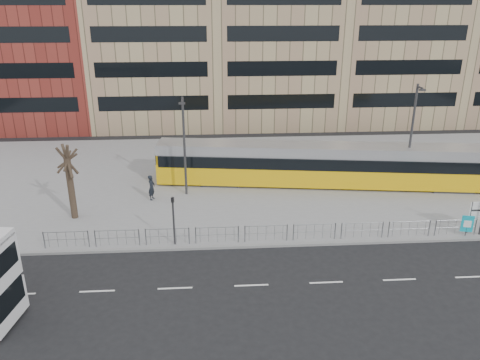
{
  "coord_description": "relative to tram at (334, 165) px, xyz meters",
  "views": [
    {
      "loc": [
        -4.0,
        -24.9,
        14.01
      ],
      "look_at": [
        -1.93,
        6.0,
        2.12
      ],
      "focal_mm": 35.0,
      "sensor_mm": 36.0,
      "label": 1
    }
  ],
  "objects": [
    {
      "name": "ad_panel",
      "position": [
        6.13,
        -9.19,
        -0.87
      ],
      "size": [
        0.72,
        0.22,
        1.37
      ],
      "rotation": [
        0.0,
        0.0,
        -0.24
      ],
      "color": "#2D2D30",
      "rests_on": "plaza"
    },
    {
      "name": "bare_tree",
      "position": [
        -19.19,
        -4.84,
        3.71
      ],
      "size": [
        3.84,
        3.84,
        7.16
      ],
      "color": "#2F221A",
      "rests_on": "plaza"
    },
    {
      "name": "ground",
      "position": [
        -5.84,
        -9.59,
        -1.82
      ],
      "size": [
        120.0,
        120.0,
        0.0
      ],
      "primitive_type": "plane",
      "color": "black",
      "rests_on": "ground"
    },
    {
      "name": "kerb",
      "position": [
        -5.84,
        -9.54,
        -1.74
      ],
      "size": [
        64.0,
        0.25,
        0.17
      ],
      "primitive_type": "cube",
      "color": "gray",
      "rests_on": "ground"
    },
    {
      "name": "road_markings",
      "position": [
        -4.84,
        -13.59,
        -1.81
      ],
      "size": [
        62.0,
        0.12,
        0.01
      ],
      "primitive_type": "cube",
      "color": "white",
      "rests_on": "ground"
    },
    {
      "name": "tram",
      "position": [
        0.0,
        0.0,
        0.0
      ],
      "size": [
        28.31,
        6.49,
        3.32
      ],
      "rotation": [
        0.0,
        0.0,
        -0.14
      ],
      "color": "#E0AC0C",
      "rests_on": "plaza"
    },
    {
      "name": "pedestrian_barrier",
      "position": [
        -3.84,
        -9.09,
        -0.84
      ],
      "size": [
        32.07,
        0.07,
        1.1
      ],
      "color": "gray",
      "rests_on": "plaza"
    },
    {
      "name": "traffic_light_west",
      "position": [
        -12.12,
        -9.09,
        0.31
      ],
      "size": [
        0.22,
        0.24,
        3.1
      ],
      "rotation": [
        0.0,
        0.0,
        -0.35
      ],
      "color": "#2D2D30",
      "rests_on": "plaza"
    },
    {
      "name": "lamp_post_east",
      "position": [
        5.47,
        -1.08,
        2.8
      ],
      "size": [
        0.45,
        1.04,
        8.19
      ],
      "color": "#2D2D30",
      "rests_on": "plaza"
    },
    {
      "name": "pedestrian",
      "position": [
        -14.23,
        -2.04,
        -0.72
      ],
      "size": [
        0.63,
        0.79,
        1.9
      ],
      "primitive_type": "imported",
      "rotation": [
        0.0,
        0.0,
        1.29
      ],
      "color": "black",
      "rests_on": "plaza"
    },
    {
      "name": "lamp_post_west",
      "position": [
        -11.73,
        -1.22,
        2.44
      ],
      "size": [
        0.45,
        1.04,
        7.49
      ],
      "color": "#2D2D30",
      "rests_on": "plaza"
    },
    {
      "name": "plaza",
      "position": [
        -5.84,
        2.41,
        -1.74
      ],
      "size": [
        64.0,
        24.0,
        0.15
      ],
      "primitive_type": "cube",
      "color": "gray",
      "rests_on": "ground"
    },
    {
      "name": "building_row",
      "position": [
        -4.29,
        24.68,
        11.1
      ],
      "size": [
        70.4,
        18.4,
        31.2
      ],
      "color": "maroon",
      "rests_on": "ground"
    }
  ]
}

